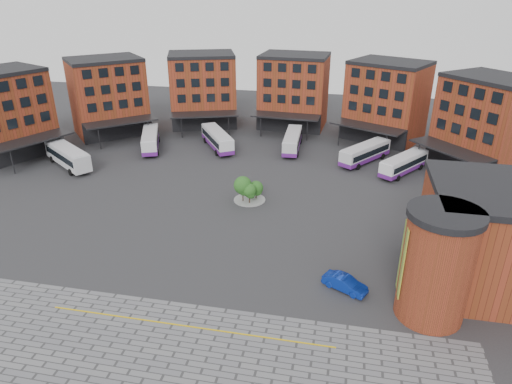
% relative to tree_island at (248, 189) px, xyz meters
% --- Properties ---
extents(ground, '(160.00, 160.00, 0.00)m').
position_rel_tree_island_xyz_m(ground, '(-1.91, -11.61, -1.92)').
color(ground, '#28282B').
rests_on(ground, ground).
extents(yellow_line, '(26.00, 0.15, 0.02)m').
position_rel_tree_island_xyz_m(yellow_line, '(0.09, -25.61, -1.89)').
color(yellow_line, gold).
rests_on(yellow_line, paving_zone).
extents(main_building, '(94.14, 42.48, 14.60)m').
position_rel_tree_island_xyz_m(main_building, '(-6.68, 26.64, 5.31)').
color(main_building, maroon).
rests_on(main_building, ground).
extents(east_building, '(17.40, 15.40, 10.60)m').
position_rel_tree_island_xyz_m(east_building, '(26.79, -14.66, 3.38)').
color(east_building, maroon).
rests_on(east_building, ground).
extents(tree_island, '(4.40, 4.40, 3.71)m').
position_rel_tree_island_xyz_m(tree_island, '(0.00, 0.00, 0.00)').
color(tree_island, gray).
rests_on(tree_island, ground).
extents(bus_a, '(11.28, 9.17, 3.38)m').
position_rel_tree_island_xyz_m(bus_a, '(-31.55, 6.82, 0.08)').
color(bus_a, silver).
rests_on(bus_a, ground).
extents(bus_b, '(6.56, 11.58, 3.21)m').
position_rel_tree_island_xyz_m(bus_b, '(-21.93, 17.74, -0.18)').
color(bus_b, silver).
rests_on(bus_b, ground).
extents(bus_c, '(8.52, 11.19, 3.27)m').
position_rel_tree_island_xyz_m(bus_c, '(-10.17, 20.31, -0.15)').
color(bus_c, white).
rests_on(bus_c, ground).
extents(bus_d, '(3.08, 11.20, 3.13)m').
position_rel_tree_island_xyz_m(bus_d, '(3.23, 22.20, -0.22)').
color(bus_d, silver).
rests_on(bus_d, ground).
extents(bus_e, '(8.52, 10.51, 3.12)m').
position_rel_tree_island_xyz_m(bus_e, '(15.90, 18.43, -0.22)').
color(bus_e, silver).
rests_on(bus_e, ground).
extents(bus_f, '(8.14, 9.95, 2.97)m').
position_rel_tree_island_xyz_m(bus_f, '(21.82, 14.80, -0.31)').
color(bus_f, white).
rests_on(bus_f, ground).
extents(blue_car, '(4.71, 3.44, 1.48)m').
position_rel_tree_island_xyz_m(blue_car, '(13.56, -17.46, -1.18)').
color(blue_car, '#0B2693').
rests_on(blue_car, ground).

